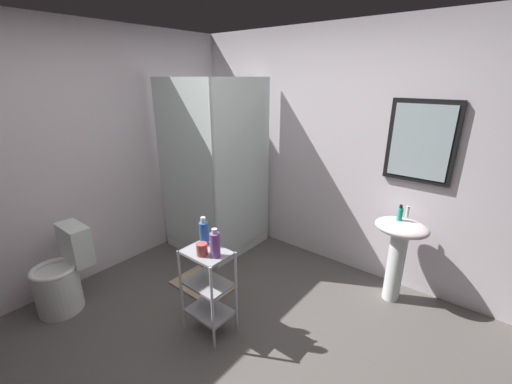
% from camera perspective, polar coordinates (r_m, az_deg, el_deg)
% --- Properties ---
extents(ground_plane, '(4.20, 4.20, 0.02)m').
position_cam_1_polar(ground_plane, '(2.78, -6.70, -26.88)').
color(ground_plane, '#56504D').
extents(wall_back, '(4.20, 0.14, 2.50)m').
position_cam_1_polar(wall_back, '(3.52, 14.59, 6.82)').
color(wall_back, silver).
rests_on(wall_back, ground_plane).
extents(wall_left, '(0.10, 4.20, 2.50)m').
position_cam_1_polar(wall_left, '(3.59, -28.95, 5.18)').
color(wall_left, silver).
rests_on(wall_left, ground_plane).
extents(shower_stall, '(0.92, 0.92, 2.00)m').
position_cam_1_polar(shower_stall, '(3.91, -6.92, -3.56)').
color(shower_stall, white).
rests_on(shower_stall, ground_plane).
extents(pedestal_sink, '(0.46, 0.37, 0.81)m').
position_cam_1_polar(pedestal_sink, '(3.21, 23.93, -8.42)').
color(pedestal_sink, white).
rests_on(pedestal_sink, ground_plane).
extents(sink_faucet, '(0.03, 0.03, 0.10)m').
position_cam_1_polar(sink_faucet, '(3.20, 25.21, -3.11)').
color(sink_faucet, silver).
rests_on(sink_faucet, pedestal_sink).
extents(toilet, '(0.37, 0.49, 0.76)m').
position_cam_1_polar(toilet, '(3.45, -31.04, -12.70)').
color(toilet, white).
rests_on(toilet, ground_plane).
extents(storage_cart, '(0.38, 0.28, 0.74)m').
position_cam_1_polar(storage_cart, '(2.70, -8.44, -15.96)').
color(storage_cart, silver).
rests_on(storage_cart, ground_plane).
extents(hand_soap_bottle, '(0.05, 0.05, 0.14)m').
position_cam_1_polar(hand_soap_bottle, '(3.09, 24.09, -3.51)').
color(hand_soap_bottle, '#2DBC99').
rests_on(hand_soap_bottle, pedestal_sink).
extents(conditioner_bottle_purple, '(0.08, 0.08, 0.23)m').
position_cam_1_polar(conditioner_bottle_purple, '(2.42, -7.25, -9.15)').
color(conditioner_bottle_purple, '#834DA1').
rests_on(conditioner_bottle_purple, storage_cart).
extents(shampoo_bottle_blue, '(0.07, 0.07, 0.23)m').
position_cam_1_polar(shampoo_bottle_blue, '(2.60, -9.21, -7.09)').
color(shampoo_bottle_blue, '#2659B2').
rests_on(shampoo_bottle_blue, storage_cart).
extents(rinse_cup, '(0.08, 0.08, 0.09)m').
position_cam_1_polar(rinse_cup, '(2.47, -9.53, -9.95)').
color(rinse_cup, '#B24742').
rests_on(rinse_cup, storage_cart).
extents(bath_mat, '(0.60, 0.40, 0.02)m').
position_cam_1_polar(bath_mat, '(3.45, -9.36, -15.82)').
color(bath_mat, tan).
rests_on(bath_mat, ground_plane).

